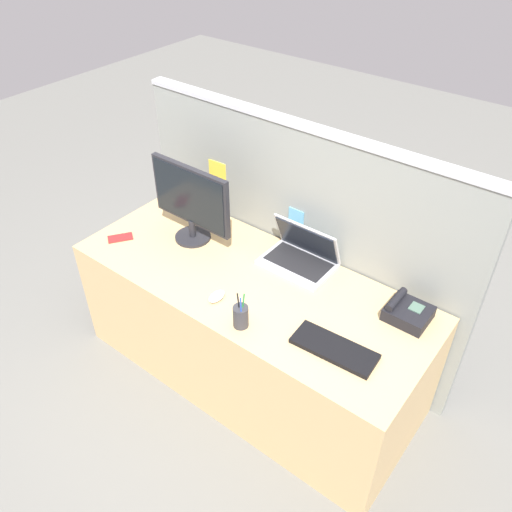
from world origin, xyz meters
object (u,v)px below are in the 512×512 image
cell_phone_red_case (120,238)px  desktop_monitor (191,200)px  computer_mouse_right_hand (217,296)px  laptop (301,254)px  pen_cup (241,316)px  desk_phone (407,312)px  keyboard_main (334,348)px

cell_phone_red_case → desktop_monitor: bearing=74.1°
computer_mouse_right_hand → cell_phone_red_case: computer_mouse_right_hand is taller
laptop → pen_cup: (0.04, -0.55, 0.00)m
desk_phone → cell_phone_red_case: (-1.53, -0.40, -0.03)m
computer_mouse_right_hand → cell_phone_red_case: (-0.75, 0.04, -0.01)m
desktop_monitor → cell_phone_red_case: size_ratio=3.81×
desktop_monitor → cell_phone_red_case: desktop_monitor is taller
pen_cup → cell_phone_red_case: pen_cup is taller
desktop_monitor → computer_mouse_right_hand: bearing=-34.9°
cell_phone_red_case → desk_phone: bearing=49.2°
cell_phone_red_case → pen_cup: bearing=28.1°
keyboard_main → computer_mouse_right_hand: size_ratio=3.73×
desk_phone → computer_mouse_right_hand: desk_phone is taller
desk_phone → keyboard_main: size_ratio=0.52×
keyboard_main → pen_cup: 0.44m
desk_phone → pen_cup: bearing=-138.5°
computer_mouse_right_hand → cell_phone_red_case: bearing=174.4°
desktop_monitor → pen_cup: (0.64, -0.37, -0.19)m
desktop_monitor → pen_cup: size_ratio=2.70×
keyboard_main → cell_phone_red_case: bearing=177.3°
desk_phone → cell_phone_red_case: bearing=-165.4°
computer_mouse_right_hand → desktop_monitor: bearing=142.8°
keyboard_main → computer_mouse_right_hand: computer_mouse_right_hand is taller
desktop_monitor → desk_phone: 1.24m
desktop_monitor → laptop: (0.60, 0.18, -0.19)m
laptop → keyboard_main: bearing=-42.5°
laptop → desk_phone: (0.61, -0.04, -0.02)m
pen_cup → cell_phone_red_case: 0.96m
desk_phone → keyboard_main: (-0.16, -0.38, -0.02)m
desktop_monitor → keyboard_main: bearing=-12.8°
cell_phone_red_case → computer_mouse_right_hand: bearing=31.4°
desktop_monitor → keyboard_main: desktop_monitor is taller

